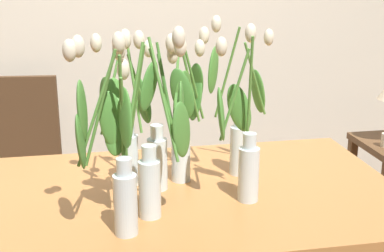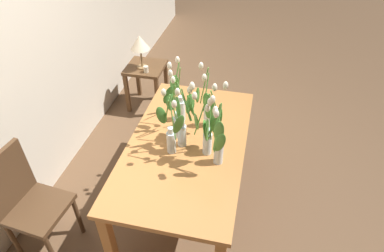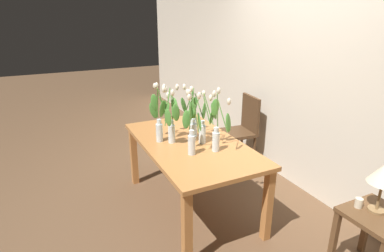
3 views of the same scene
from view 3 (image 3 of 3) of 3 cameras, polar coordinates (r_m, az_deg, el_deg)
ground_plane at (r=3.44m, az=-0.17°, el=-14.37°), size 18.00×18.00×0.00m
room_wall_rear at (r=3.69m, az=19.58°, el=9.63°), size 9.00×0.10×2.70m
dining_table at (r=3.12m, az=-0.18°, el=-4.49°), size 1.60×0.90×0.74m
tulip_vase_0 at (r=3.00m, az=-3.87°, el=1.12°), size 0.26×0.22×0.59m
tulip_vase_1 at (r=2.98m, az=2.10°, el=0.51°), size 0.18×0.29×0.54m
tulip_vase_2 at (r=3.03m, az=0.05°, el=0.35°), size 0.16×0.14×0.54m
tulip_vase_3 at (r=2.78m, az=0.03°, el=-1.60°), size 0.17×0.15×0.57m
tulip_vase_4 at (r=2.84m, az=4.72°, el=-0.98°), size 0.26×0.14×0.57m
tulip_vase_5 at (r=3.08m, az=-5.84°, el=1.44°), size 0.18×0.20×0.57m
tulip_vase_6 at (r=3.14m, az=0.32°, el=1.55°), size 0.24×0.27×0.54m
dining_chair at (r=4.18m, az=9.23°, el=-0.13°), size 0.44×0.44×0.93m
side_table at (r=2.81m, az=30.50°, el=-15.69°), size 0.44×0.44×0.55m
pillar_candle at (r=2.74m, az=28.02°, el=-12.22°), size 0.06×0.06×0.07m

